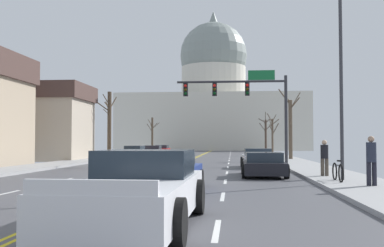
{
  "coord_description": "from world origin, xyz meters",
  "views": [
    {
      "loc": [
        3.8,
        -17.11,
        1.68
      ],
      "look_at": [
        -0.59,
        31.65,
        3.63
      ],
      "focal_mm": 42.13,
      "sensor_mm": 36.0,
      "label": 1
    }
  ],
  "objects_px": {
    "sedan_near_02": "(170,173)",
    "sedan_near_01": "(264,165)",
    "pedestrian_01": "(324,156)",
    "sedan_oncoming_01": "(153,151)",
    "sedan_near_00": "(257,159)",
    "pedestrian_00": "(371,158)",
    "sedan_oncoming_00": "(134,153)",
    "signal_gantry": "(246,96)",
    "pickup_truck_near_03": "(139,191)",
    "sedan_oncoming_02": "(162,150)",
    "street_lamp_right": "(333,56)",
    "bicycle_parked": "(338,172)"
  },
  "relations": [
    {
      "from": "signal_gantry",
      "to": "sedan_oncoming_02",
      "type": "relative_size",
      "value": 1.71
    },
    {
      "from": "signal_gantry",
      "to": "pickup_truck_near_03",
      "type": "height_order",
      "value": "signal_gantry"
    },
    {
      "from": "sedan_near_02",
      "to": "pedestrian_01",
      "type": "relative_size",
      "value": 2.85
    },
    {
      "from": "pedestrian_01",
      "to": "bicycle_parked",
      "type": "height_order",
      "value": "pedestrian_01"
    },
    {
      "from": "bicycle_parked",
      "to": "sedan_oncoming_00",
      "type": "bearing_deg",
      "value": 119.98
    },
    {
      "from": "sedan_near_00",
      "to": "pedestrian_00",
      "type": "height_order",
      "value": "pedestrian_00"
    },
    {
      "from": "bicycle_parked",
      "to": "sedan_near_00",
      "type": "bearing_deg",
      "value": 102.83
    },
    {
      "from": "pickup_truck_near_03",
      "to": "sedan_oncoming_01",
      "type": "bearing_deg",
      "value": 99.75
    },
    {
      "from": "sedan_near_01",
      "to": "sedan_near_02",
      "type": "relative_size",
      "value": 0.98
    },
    {
      "from": "sedan_oncoming_01",
      "to": "sedan_near_02",
      "type": "bearing_deg",
      "value": -78.92
    },
    {
      "from": "sedan_oncoming_01",
      "to": "sedan_near_01",
      "type": "bearing_deg",
      "value": -69.5
    },
    {
      "from": "signal_gantry",
      "to": "sedan_near_01",
      "type": "bearing_deg",
      "value": -87.07
    },
    {
      "from": "signal_gantry",
      "to": "pickup_truck_near_03",
      "type": "relative_size",
      "value": 1.39
    },
    {
      "from": "sedan_near_02",
      "to": "sedan_near_01",
      "type": "bearing_deg",
      "value": 61.59
    },
    {
      "from": "sedan_near_00",
      "to": "sedan_oncoming_01",
      "type": "distance_m",
      "value": 23.04
    },
    {
      "from": "sedan_oncoming_02",
      "to": "pedestrian_01",
      "type": "relative_size",
      "value": 2.88
    },
    {
      "from": "sedan_near_00",
      "to": "pickup_truck_near_03",
      "type": "bearing_deg",
      "value": -99.71
    },
    {
      "from": "signal_gantry",
      "to": "pickup_truck_near_03",
      "type": "bearing_deg",
      "value": -96.88
    },
    {
      "from": "sedan_oncoming_01",
      "to": "pedestrian_01",
      "type": "distance_m",
      "value": 31.79
    },
    {
      "from": "sedan_near_00",
      "to": "signal_gantry",
      "type": "bearing_deg",
      "value": 100.89
    },
    {
      "from": "sedan_near_01",
      "to": "pedestrian_00",
      "type": "distance_m",
      "value": 6.65
    },
    {
      "from": "sedan_near_00",
      "to": "sedan_near_02",
      "type": "distance_m",
      "value": 14.38
    },
    {
      "from": "street_lamp_right",
      "to": "sedan_oncoming_00",
      "type": "distance_m",
      "value": 26.25
    },
    {
      "from": "sedan_near_00",
      "to": "pedestrian_00",
      "type": "relative_size",
      "value": 2.49
    },
    {
      "from": "sedan_near_01",
      "to": "sedan_oncoming_01",
      "type": "relative_size",
      "value": 1.0
    },
    {
      "from": "sedan_oncoming_00",
      "to": "sedan_oncoming_02",
      "type": "distance_m",
      "value": 17.25
    },
    {
      "from": "sedan_oncoming_02",
      "to": "sedan_near_02",
      "type": "bearing_deg",
      "value": -80.67
    },
    {
      "from": "sedan_oncoming_01",
      "to": "sedan_near_00",
      "type": "bearing_deg",
      "value": -63.02
    },
    {
      "from": "sedan_oncoming_02",
      "to": "pedestrian_01",
      "type": "bearing_deg",
      "value": -70.48
    },
    {
      "from": "pedestrian_00",
      "to": "sedan_oncoming_00",
      "type": "bearing_deg",
      "value": 119.36
    },
    {
      "from": "signal_gantry",
      "to": "sedan_near_01",
      "type": "height_order",
      "value": "signal_gantry"
    },
    {
      "from": "signal_gantry",
      "to": "pedestrian_00",
      "type": "bearing_deg",
      "value": -76.55
    },
    {
      "from": "street_lamp_right",
      "to": "pedestrian_01",
      "type": "xyz_separation_m",
      "value": [
        0.02,
        2.03,
        -4.13
      ]
    },
    {
      "from": "sedan_near_02",
      "to": "sedan_oncoming_02",
      "type": "distance_m",
      "value": 43.46
    },
    {
      "from": "sedan_oncoming_01",
      "to": "bicycle_parked",
      "type": "height_order",
      "value": "sedan_oncoming_01"
    },
    {
      "from": "sedan_near_02",
      "to": "pickup_truck_near_03",
      "type": "xyz_separation_m",
      "value": [
        0.26,
        -6.3,
        0.08
      ]
    },
    {
      "from": "signal_gantry",
      "to": "sedan_oncoming_00",
      "type": "relative_size",
      "value": 1.79
    },
    {
      "from": "sedan_near_00",
      "to": "sedan_oncoming_02",
      "type": "height_order",
      "value": "sedan_near_00"
    },
    {
      "from": "sedan_oncoming_02",
      "to": "street_lamp_right",
      "type": "bearing_deg",
      "value": -71.45
    },
    {
      "from": "sedan_near_00",
      "to": "sedan_near_01",
      "type": "relative_size",
      "value": 0.96
    },
    {
      "from": "signal_gantry",
      "to": "sedan_near_01",
      "type": "relative_size",
      "value": 1.76
    },
    {
      "from": "signal_gantry",
      "to": "sedan_near_00",
      "type": "distance_m",
      "value": 5.46
    },
    {
      "from": "sedan_near_00",
      "to": "sedan_oncoming_01",
      "type": "xyz_separation_m",
      "value": [
        -10.45,
        20.53,
        -0.0
      ]
    },
    {
      "from": "signal_gantry",
      "to": "pedestrian_01",
      "type": "distance_m",
      "value": 12.75
    },
    {
      "from": "signal_gantry",
      "to": "sedan_near_01",
      "type": "distance_m",
      "value": 11.33
    },
    {
      "from": "signal_gantry",
      "to": "sedan_oncoming_00",
      "type": "bearing_deg",
      "value": 139.67
    },
    {
      "from": "street_lamp_right",
      "to": "sedan_near_00",
      "type": "relative_size",
      "value": 1.97
    },
    {
      "from": "pickup_truck_near_03",
      "to": "sedan_oncoming_00",
      "type": "distance_m",
      "value": 32.73
    },
    {
      "from": "sedan_near_02",
      "to": "bicycle_parked",
      "type": "relative_size",
      "value": 2.58
    },
    {
      "from": "pedestrian_00",
      "to": "bicycle_parked",
      "type": "xyz_separation_m",
      "value": [
        -0.73,
        1.87,
        -0.61
      ]
    }
  ]
}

